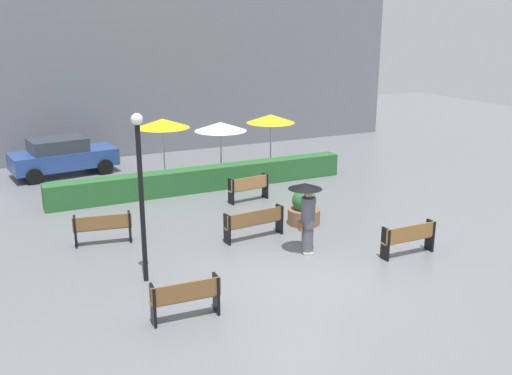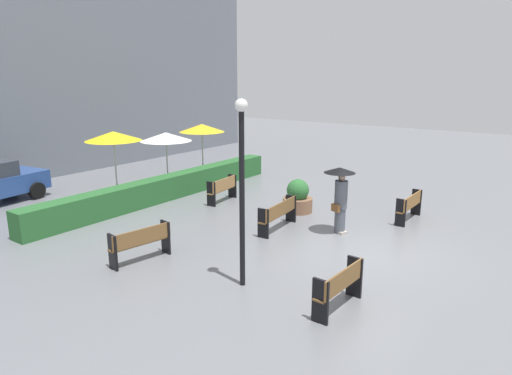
{
  "view_description": "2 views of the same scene",
  "coord_description": "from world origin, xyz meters",
  "px_view_note": "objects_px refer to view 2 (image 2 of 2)",
  "views": [
    {
      "loc": [
        -6.68,
        -11.18,
        6.1
      ],
      "look_at": [
        0.89,
        4.42,
        1.1
      ],
      "focal_mm": 39.93,
      "sensor_mm": 36.0,
      "label": 1
    },
    {
      "loc": [
        -10.98,
        -4.19,
        4.61
      ],
      "look_at": [
        1.09,
        4.52,
        0.91
      ],
      "focal_mm": 31.79,
      "sensor_mm": 36.0,
      "label": 2
    }
  ],
  "objects_px": {
    "bench_mid_center": "(279,213)",
    "bench_back_row": "(223,188)",
    "bench_near_right": "(410,205)",
    "planter_pot": "(298,198)",
    "patio_umbrella_yellow_far": "(202,128)",
    "bench_far_left": "(141,242)",
    "patio_umbrella_white": "(166,137)",
    "bench_near_left": "(340,285)",
    "pedestrian_with_umbrella": "(340,192)",
    "patio_umbrella_yellow": "(113,136)",
    "lamp_post": "(242,176)"
  },
  "relations": [
    {
      "from": "bench_mid_center",
      "to": "bench_back_row",
      "type": "height_order",
      "value": "bench_back_row"
    },
    {
      "from": "bench_near_right",
      "to": "planter_pot",
      "type": "distance_m",
      "value": 3.7
    },
    {
      "from": "bench_mid_center",
      "to": "bench_near_right",
      "type": "height_order",
      "value": "bench_near_right"
    },
    {
      "from": "bench_back_row",
      "to": "planter_pot",
      "type": "distance_m",
      "value": 2.95
    },
    {
      "from": "planter_pot",
      "to": "patio_umbrella_yellow_far",
      "type": "relative_size",
      "value": 0.46
    },
    {
      "from": "bench_back_row",
      "to": "planter_pot",
      "type": "xyz_separation_m",
      "value": [
        0.55,
        -2.9,
        -0.04
      ]
    },
    {
      "from": "bench_near_right",
      "to": "bench_back_row",
      "type": "height_order",
      "value": "bench_back_row"
    },
    {
      "from": "bench_far_left",
      "to": "patio_umbrella_white",
      "type": "height_order",
      "value": "patio_umbrella_white"
    },
    {
      "from": "patio_umbrella_yellow_far",
      "to": "bench_near_left",
      "type": "bearing_deg",
      "value": -125.36
    },
    {
      "from": "pedestrian_with_umbrella",
      "to": "patio_umbrella_yellow_far",
      "type": "bearing_deg",
      "value": 68.97
    },
    {
      "from": "patio_umbrella_yellow",
      "to": "patio_umbrella_white",
      "type": "bearing_deg",
      "value": -10.74
    },
    {
      "from": "lamp_post",
      "to": "bench_near_left",
      "type": "bearing_deg",
      "value": -83.43
    },
    {
      "from": "lamp_post",
      "to": "patio_umbrella_yellow_far",
      "type": "height_order",
      "value": "lamp_post"
    },
    {
      "from": "bench_near_right",
      "to": "lamp_post",
      "type": "relative_size",
      "value": 0.4
    },
    {
      "from": "lamp_post",
      "to": "patio_umbrella_white",
      "type": "xyz_separation_m",
      "value": [
        5.33,
        8.02,
        -0.37
      ]
    },
    {
      "from": "pedestrian_with_umbrella",
      "to": "patio_umbrella_yellow_far",
      "type": "xyz_separation_m",
      "value": [
        3.22,
        8.38,
        1.01
      ]
    },
    {
      "from": "bench_mid_center",
      "to": "lamp_post",
      "type": "xyz_separation_m",
      "value": [
        -3.65,
        -1.39,
        2.0
      ]
    },
    {
      "from": "lamp_post",
      "to": "patio_umbrella_yellow",
      "type": "bearing_deg",
      "value": 69.88
    },
    {
      "from": "bench_near_left",
      "to": "planter_pot",
      "type": "xyz_separation_m",
      "value": [
        5.36,
        4.16,
        -0.04
      ]
    },
    {
      "from": "bench_near_left",
      "to": "bench_back_row",
      "type": "bearing_deg",
      "value": 55.77
    },
    {
      "from": "lamp_post",
      "to": "bench_back_row",
      "type": "bearing_deg",
      "value": 43.45
    },
    {
      "from": "bench_near_right",
      "to": "pedestrian_with_umbrella",
      "type": "bearing_deg",
      "value": 151.43
    },
    {
      "from": "bench_near_left",
      "to": "patio_umbrella_yellow",
      "type": "bearing_deg",
      "value": 75.18
    },
    {
      "from": "pedestrian_with_umbrella",
      "to": "planter_pot",
      "type": "height_order",
      "value": "pedestrian_with_umbrella"
    },
    {
      "from": "bench_near_right",
      "to": "bench_far_left",
      "type": "xyz_separation_m",
      "value": [
        -7.33,
        4.46,
        0.0
      ]
    },
    {
      "from": "patio_umbrella_yellow",
      "to": "patio_umbrella_yellow_far",
      "type": "bearing_deg",
      "value": -3.71
    },
    {
      "from": "bench_far_left",
      "to": "patio_umbrella_yellow_far",
      "type": "relative_size",
      "value": 0.67
    },
    {
      "from": "bench_near_right",
      "to": "bench_far_left",
      "type": "relative_size",
      "value": 1.0
    },
    {
      "from": "bench_near_right",
      "to": "pedestrian_with_umbrella",
      "type": "height_order",
      "value": "pedestrian_with_umbrella"
    },
    {
      "from": "bench_mid_center",
      "to": "bench_near_left",
      "type": "height_order",
      "value": "bench_near_left"
    },
    {
      "from": "planter_pot",
      "to": "lamp_post",
      "type": "xyz_separation_m",
      "value": [
        -5.62,
        -1.9,
        2.04
      ]
    },
    {
      "from": "lamp_post",
      "to": "patio_umbrella_yellow",
      "type": "distance_m",
      "value": 8.99
    },
    {
      "from": "lamp_post",
      "to": "planter_pot",
      "type": "bearing_deg",
      "value": 18.69
    },
    {
      "from": "lamp_post",
      "to": "patio_umbrella_yellow_far",
      "type": "xyz_separation_m",
      "value": [
        7.65,
        8.15,
        -0.23
      ]
    },
    {
      "from": "patio_umbrella_white",
      "to": "bench_mid_center",
      "type": "bearing_deg",
      "value": -104.29
    },
    {
      "from": "bench_near_right",
      "to": "patio_umbrella_white",
      "type": "relative_size",
      "value": 0.71
    },
    {
      "from": "bench_back_row",
      "to": "lamp_post",
      "type": "xyz_separation_m",
      "value": [
        -5.07,
        -4.8,
        1.99
      ]
    },
    {
      "from": "bench_back_row",
      "to": "bench_near_left",
      "type": "xyz_separation_m",
      "value": [
        -4.81,
        -7.06,
        -0.0
      ]
    },
    {
      "from": "bench_near_left",
      "to": "patio_umbrella_yellow",
      "type": "xyz_separation_m",
      "value": [
        2.83,
        10.7,
        1.86
      ]
    },
    {
      "from": "bench_back_row",
      "to": "lamp_post",
      "type": "bearing_deg",
      "value": -136.55
    },
    {
      "from": "bench_back_row",
      "to": "planter_pot",
      "type": "relative_size",
      "value": 1.36
    },
    {
      "from": "bench_far_left",
      "to": "lamp_post",
      "type": "height_order",
      "value": "lamp_post"
    },
    {
      "from": "lamp_post",
      "to": "patio_umbrella_yellow",
      "type": "relative_size",
      "value": 1.61
    },
    {
      "from": "planter_pot",
      "to": "lamp_post",
      "type": "relative_size",
      "value": 0.28
    },
    {
      "from": "patio_umbrella_yellow_far",
      "to": "planter_pot",
      "type": "bearing_deg",
      "value": -107.99
    },
    {
      "from": "planter_pot",
      "to": "patio_umbrella_yellow",
      "type": "bearing_deg",
      "value": 111.12
    },
    {
      "from": "bench_near_left",
      "to": "bench_far_left",
      "type": "height_order",
      "value": "bench_near_left"
    },
    {
      "from": "bench_far_left",
      "to": "pedestrian_with_umbrella",
      "type": "height_order",
      "value": "pedestrian_with_umbrella"
    },
    {
      "from": "patio_umbrella_yellow",
      "to": "patio_umbrella_yellow_far",
      "type": "relative_size",
      "value": 1.04
    },
    {
      "from": "patio_umbrella_yellow",
      "to": "bench_near_right",
      "type": "bearing_deg",
      "value": -69.29
    }
  ]
}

